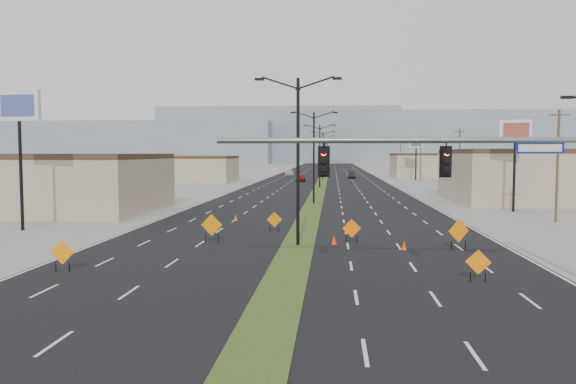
# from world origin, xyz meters

# --- Properties ---
(ground) EXTENTS (600.00, 600.00, 0.00)m
(ground) POSITION_xyz_m (0.00, 0.00, 0.00)
(ground) COLOR gray
(ground) RESTS_ON ground
(road_surface) EXTENTS (25.00, 400.00, 0.02)m
(road_surface) POSITION_xyz_m (0.00, 100.00, 0.00)
(road_surface) COLOR black
(road_surface) RESTS_ON ground
(median_strip) EXTENTS (2.00, 400.00, 0.04)m
(median_strip) POSITION_xyz_m (0.00, 100.00, 0.00)
(median_strip) COLOR #334D1B
(median_strip) RESTS_ON ground
(building_sw_far) EXTENTS (30.00, 14.00, 4.50)m
(building_sw_far) POSITION_xyz_m (-32.00, 85.00, 2.25)
(building_sw_far) COLOR tan
(building_sw_far) RESTS_ON ground
(building_se_far) EXTENTS (44.00, 16.00, 5.00)m
(building_se_far) POSITION_xyz_m (38.00, 110.00, 2.50)
(building_se_far) COLOR tan
(building_se_far) RESTS_ON ground
(mesa_west) EXTENTS (180.00, 50.00, 22.00)m
(mesa_west) POSITION_xyz_m (-120.00, 280.00, 11.00)
(mesa_west) COLOR gray
(mesa_west) RESTS_ON ground
(mesa_center) EXTENTS (220.00, 50.00, 28.00)m
(mesa_center) POSITION_xyz_m (40.00, 300.00, 14.00)
(mesa_center) COLOR gray
(mesa_center) RESTS_ON ground
(mesa_backdrop) EXTENTS (140.00, 50.00, 32.00)m
(mesa_backdrop) POSITION_xyz_m (-30.00, 320.00, 16.00)
(mesa_backdrop) COLOR gray
(mesa_backdrop) RESTS_ON ground
(signal_mast) EXTENTS (16.30, 0.60, 8.00)m
(signal_mast) POSITION_xyz_m (8.56, 2.00, 4.79)
(signal_mast) COLOR slate
(signal_mast) RESTS_ON ground
(streetlight_0) EXTENTS (5.15, 0.24, 10.02)m
(streetlight_0) POSITION_xyz_m (0.00, 12.00, 5.42)
(streetlight_0) COLOR black
(streetlight_0) RESTS_ON ground
(streetlight_1) EXTENTS (5.15, 0.24, 10.02)m
(streetlight_1) POSITION_xyz_m (0.00, 40.00, 5.42)
(streetlight_1) COLOR black
(streetlight_1) RESTS_ON ground
(streetlight_2) EXTENTS (5.15, 0.24, 10.02)m
(streetlight_2) POSITION_xyz_m (0.00, 68.00, 5.42)
(streetlight_2) COLOR black
(streetlight_2) RESTS_ON ground
(streetlight_3) EXTENTS (5.15, 0.24, 10.02)m
(streetlight_3) POSITION_xyz_m (0.00, 96.00, 5.42)
(streetlight_3) COLOR black
(streetlight_3) RESTS_ON ground
(streetlight_4) EXTENTS (5.15, 0.24, 10.02)m
(streetlight_4) POSITION_xyz_m (0.00, 124.00, 5.42)
(streetlight_4) COLOR black
(streetlight_4) RESTS_ON ground
(streetlight_5) EXTENTS (5.15, 0.24, 10.02)m
(streetlight_5) POSITION_xyz_m (0.00, 152.00, 5.42)
(streetlight_5) COLOR black
(streetlight_5) RESTS_ON ground
(streetlight_6) EXTENTS (5.15, 0.24, 10.02)m
(streetlight_6) POSITION_xyz_m (0.00, 180.00, 5.42)
(streetlight_6) COLOR black
(streetlight_6) RESTS_ON ground
(utility_pole_0) EXTENTS (1.60, 0.20, 9.00)m
(utility_pole_0) POSITION_xyz_m (20.00, 25.00, 4.67)
(utility_pole_0) COLOR #4C3823
(utility_pole_0) RESTS_ON ground
(utility_pole_1) EXTENTS (1.60, 0.20, 9.00)m
(utility_pole_1) POSITION_xyz_m (20.00, 60.00, 4.67)
(utility_pole_1) COLOR #4C3823
(utility_pole_1) RESTS_ON ground
(utility_pole_2) EXTENTS (1.60, 0.20, 9.00)m
(utility_pole_2) POSITION_xyz_m (20.00, 95.00, 4.67)
(utility_pole_2) COLOR #4C3823
(utility_pole_2) RESTS_ON ground
(utility_pole_3) EXTENTS (1.60, 0.20, 9.00)m
(utility_pole_3) POSITION_xyz_m (20.00, 130.00, 4.67)
(utility_pole_3) COLOR #4C3823
(utility_pole_3) RESTS_ON ground
(car_left) EXTENTS (1.78, 4.37, 1.48)m
(car_left) POSITION_xyz_m (-4.18, 87.32, 0.74)
(car_left) COLOR maroon
(car_left) RESTS_ON ground
(car_mid) EXTENTS (1.79, 4.35, 1.40)m
(car_mid) POSITION_xyz_m (6.33, 102.44, 0.70)
(car_mid) COLOR black
(car_mid) RESTS_ON ground
(car_far) EXTENTS (2.58, 5.18, 1.45)m
(car_far) POSITION_xyz_m (-8.55, 115.14, 0.72)
(car_far) COLOR silver
(car_far) RESTS_ON ground
(construction_sign_0) EXTENTS (1.13, 0.11, 1.51)m
(construction_sign_0) POSITION_xyz_m (-10.52, 3.58, 0.88)
(construction_sign_0) COLOR orange
(construction_sign_0) RESTS_ON ground
(construction_sign_1) EXTENTS (1.36, 0.15, 1.81)m
(construction_sign_1) POSITION_xyz_m (-5.38, 12.54, 1.07)
(construction_sign_1) COLOR #D66D04
(construction_sign_1) RESTS_ON ground
(construction_sign_2) EXTENTS (1.06, 0.29, 1.44)m
(construction_sign_2) POSITION_xyz_m (-2.00, 17.56, 0.84)
(construction_sign_2) COLOR #D76A04
(construction_sign_2) RESTS_ON ground
(construction_sign_3) EXTENTS (1.15, 0.17, 1.53)m
(construction_sign_3) POSITION_xyz_m (3.26, 12.98, 0.90)
(construction_sign_3) COLOR #F96305
(construction_sign_3) RESTS_ON ground
(construction_sign_4) EXTENTS (1.06, 0.26, 1.43)m
(construction_sign_4) POSITION_xyz_m (8.34, 3.00, 0.83)
(construction_sign_4) COLOR orange
(construction_sign_4) RESTS_ON ground
(construction_sign_5) EXTENTS (1.26, 0.56, 1.80)m
(construction_sign_5) POSITION_xyz_m (9.28, 11.10, 1.06)
(construction_sign_5) COLOR orange
(construction_sign_5) RESTS_ON ground
(cone_0) EXTENTS (0.34, 0.34, 0.57)m
(cone_0) POSITION_xyz_m (2.17, 12.49, 0.28)
(cone_0) COLOR #FF3405
(cone_0) RESTS_ON ground
(cone_1) EXTENTS (0.42, 0.42, 0.68)m
(cone_1) POSITION_xyz_m (3.08, 17.38, 0.34)
(cone_1) COLOR #E75704
(cone_1) RESTS_ON ground
(cone_2) EXTENTS (0.38, 0.38, 0.56)m
(cone_2) POSITION_xyz_m (6.19, 10.96, 0.28)
(cone_2) COLOR #FF4A05
(cone_2) RESTS_ON ground
(cone_3) EXTENTS (0.42, 0.42, 0.53)m
(cone_3) POSITION_xyz_m (-5.86, 23.85, 0.26)
(cone_3) COLOR #EE5B05
(cone_3) RESTS_ON ground
(pole_sign_west) EXTENTS (3.29, 0.67, 10.03)m
(pole_sign_west) POSITION_xyz_m (-20.24, 17.10, 8.22)
(pole_sign_west) COLOR black
(pole_sign_west) RESTS_ON ground
(pole_sign_east_near) EXTENTS (2.84, 0.97, 8.69)m
(pole_sign_east_near) POSITION_xyz_m (19.18, 33.02, 7.04)
(pole_sign_east_near) COLOR black
(pole_sign_east_near) RESTS_ON ground
(pole_sign_east_far) EXTENTS (2.72, 1.24, 8.46)m
(pole_sign_east_far) POSITION_xyz_m (19.09, 95.42, 6.84)
(pole_sign_east_far) COLOR black
(pole_sign_east_far) RESTS_ON ground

